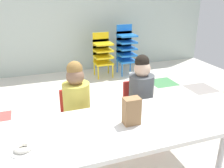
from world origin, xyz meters
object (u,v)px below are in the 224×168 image
Objects in this scene: kid_chair_blue_stack at (126,47)px; donut_powdered_on_plate at (23,147)px; seated_child_near_camera at (76,98)px; craft_table at (110,132)px; paper_plate_near_edge at (23,150)px; kid_chair_yellow_stack at (103,52)px; seated_child_middle_seat at (141,89)px; paper_bag_brown at (132,111)px.

kid_chair_blue_stack reaches higher than donut_powdered_on_plate.
kid_chair_blue_stack is 7.70× the size of donut_powdered_on_plate.
craft_table is at bearing -76.92° from seated_child_near_camera.
kid_chair_yellow_stack is at bearing 62.77° from paper_plate_near_edge.
seated_child_middle_seat reaches higher than paper_bag_brown.
paper_plate_near_edge is at bearing 0.00° from donut_powdered_on_plate.
seated_child_near_camera is 1.00× the size of kid_chair_blue_stack.
paper_plate_near_edge is at bearing -150.10° from seated_child_middle_seat.
kid_chair_blue_stack is at bearing 0.04° from kid_chair_yellow_stack.
kid_chair_yellow_stack is at bearing -179.96° from kid_chair_blue_stack.
seated_child_middle_seat is 1.00× the size of kid_chair_blue_stack.
donut_powdered_on_plate reaches higher than paper_plate_near_edge.
seated_child_middle_seat is 7.68× the size of donut_powdered_on_plate.
seated_child_near_camera reaches higher than kid_chair_blue_stack.
paper_bag_brown is (-0.38, -0.60, 0.10)m from seated_child_middle_seat.
paper_plate_near_edge is (-0.50, -0.68, -0.00)m from seated_child_near_camera.
donut_powdered_on_plate is at bearing 0.00° from paper_plate_near_edge.
seated_child_middle_seat is 4.17× the size of paper_bag_brown.
craft_table is 2.00× the size of kid_chair_blue_stack.
seated_child_middle_seat is 5.10× the size of paper_plate_near_edge.
paper_plate_near_edge is (-1.40, -2.72, 0.09)m from kid_chair_yellow_stack.
seated_child_near_camera is 1.15× the size of kid_chair_yellow_stack.
kid_chair_blue_stack reaches higher than paper_plate_near_edge.
craft_table is at bearing 178.18° from paper_bag_brown.
seated_child_near_camera is at bearing 54.03° from donut_powdered_on_plate.
paper_bag_brown is 1.84× the size of donut_powdered_on_plate.
donut_powdered_on_plate is (-0.81, -0.08, -0.09)m from paper_bag_brown.
kid_chair_yellow_stack reaches higher than craft_table.
paper_bag_brown reaches higher than paper_plate_near_edge.
craft_table is 0.23m from paper_bag_brown.
seated_child_near_camera is 0.69m from paper_bag_brown.
paper_plate_near_edge is (-0.63, -0.09, 0.05)m from craft_table.
craft_table is at bearing -106.25° from kid_chair_yellow_stack.
paper_plate_near_edge is 0.02m from donut_powdered_on_plate.
craft_table is 2.75m from kid_chair_yellow_stack.
donut_powdered_on_plate is (-0.63, -0.09, 0.07)m from craft_table.
kid_chair_yellow_stack is (0.22, 2.04, -0.10)m from seated_child_middle_seat.
kid_chair_blue_stack reaches higher than craft_table.
paper_plate_near_edge is (-1.19, -0.68, -0.00)m from seated_child_middle_seat.
kid_chair_yellow_stack is 4.44× the size of paper_plate_near_edge.
seated_child_near_camera reaches higher than paper_bag_brown.
kid_chair_blue_stack reaches higher than paper_bag_brown.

